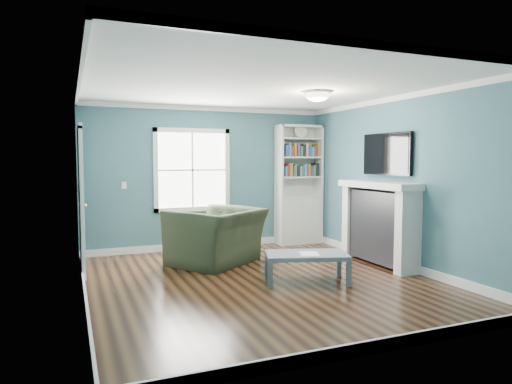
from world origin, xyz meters
name	(u,v)px	position (x,y,z in m)	size (l,w,h in m)	color
floor	(261,281)	(0.00, 0.00, 0.00)	(5.00, 5.00, 0.00)	black
room_walls	(261,164)	(0.00, 0.00, 1.58)	(5.00, 5.00, 5.00)	#395F6A
trim	(261,190)	(0.00, 0.00, 1.24)	(4.50, 5.00, 2.60)	white
window	(192,170)	(-0.30, 2.49, 1.45)	(1.40, 0.06, 1.50)	white
bookshelf	(299,196)	(1.77, 2.30, 0.92)	(0.90, 0.35, 2.31)	silver
fireplace	(379,224)	(2.08, 0.20, 0.64)	(0.44, 1.58, 1.30)	black
tv	(387,154)	(2.20, 0.20, 1.72)	(0.06, 1.10, 0.65)	black
door	(81,199)	(-2.22, 1.40, 1.07)	(0.12, 0.98, 2.17)	silver
ceiling_fixture	(317,95)	(0.90, 0.10, 2.55)	(0.38, 0.38, 0.15)	white
light_switch	(124,185)	(-1.50, 2.48, 1.20)	(0.08, 0.01, 0.12)	white
recliner	(217,227)	(-0.24, 1.23, 0.58)	(1.33, 0.86, 1.16)	#212C1B
coffee_table	(306,257)	(0.54, -0.27, 0.34)	(1.21, 0.90, 0.39)	#505A60
paper_sheet	(309,254)	(0.55, -0.33, 0.39)	(0.24, 0.30, 0.00)	white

